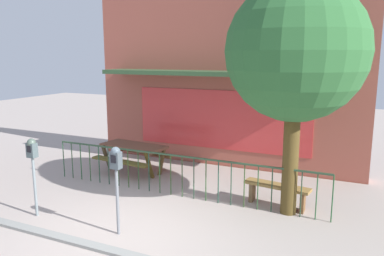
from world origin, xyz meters
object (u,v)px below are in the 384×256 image
Objects in this scene: parking_meter_near at (32,157)px; parking_meter_far at (116,167)px; patio_bench at (277,190)px; street_tree at (296,52)px; picnic_table_left at (134,151)px.

parking_meter_near is 1.96m from parking_meter_far.
patio_bench is 0.31× the size of street_tree.
parking_meter_far reaches higher than patio_bench.
street_tree reaches higher than picnic_table_left.
street_tree is (0.30, -0.26, 2.87)m from patio_bench.
picnic_table_left reaches higher than patio_bench.
parking_meter_far is (1.96, 0.03, 0.02)m from parking_meter_near.
picnic_table_left is 4.17m from patio_bench.
picnic_table_left is 3.33m from parking_meter_near.
picnic_table_left is 1.22× the size of parking_meter_near.
parking_meter_near is 0.34× the size of street_tree.
patio_bench is (4.09, -0.74, -0.26)m from picnic_table_left.
parking_meter_near is (-4.24, -2.53, 0.87)m from patio_bench.
parking_meter_far is (-2.28, -2.50, 0.89)m from patio_bench.
parking_meter_near reaches higher than patio_bench.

